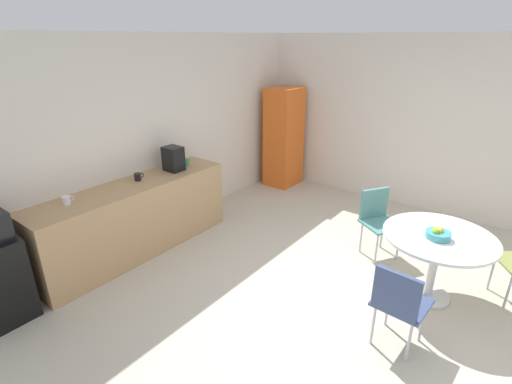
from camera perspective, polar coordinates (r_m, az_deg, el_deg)
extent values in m
plane|color=beige|center=(4.11, 14.06, -16.81)|extent=(6.00, 6.00, 0.00)
cube|color=silver|center=(5.26, -15.79, 7.79)|extent=(6.00, 0.10, 2.60)
cube|color=silver|center=(6.25, 26.84, 8.45)|extent=(0.10, 6.00, 2.60)
cube|color=tan|center=(4.96, -17.61, -3.81)|extent=(2.52, 0.60, 0.90)
cube|color=orange|center=(6.88, 4.19, 8.18)|extent=(0.60, 0.50, 1.74)
cylinder|color=silver|center=(4.53, 24.33, -13.92)|extent=(0.44, 0.44, 0.03)
cylinder|color=silver|center=(4.34, 25.10, -9.99)|extent=(0.08, 0.08, 0.70)
cylinder|color=white|center=(4.18, 25.85, -6.07)|extent=(1.08, 1.08, 0.03)
cylinder|color=silver|center=(4.95, 20.60, -7.40)|extent=(0.02, 0.02, 0.42)
cylinder|color=silver|center=(4.76, 17.64, -8.17)|extent=(0.02, 0.02, 0.42)
cylinder|color=silver|center=(5.16, 18.41, -5.83)|extent=(0.02, 0.02, 0.42)
cylinder|color=silver|center=(4.98, 15.51, -6.50)|extent=(0.02, 0.02, 0.42)
cube|color=teal|center=(4.86, 18.36, -4.63)|extent=(0.58, 0.58, 0.03)
cube|color=teal|center=(4.91, 17.33, -1.60)|extent=(0.34, 0.24, 0.38)
cylinder|color=silver|center=(3.90, 19.22, -15.92)|extent=(0.02, 0.02, 0.42)
cylinder|color=silver|center=(3.84, 23.72, -17.43)|extent=(0.02, 0.02, 0.42)
cylinder|color=silver|center=(3.67, 17.19, -18.45)|extent=(0.02, 0.02, 0.42)
cylinder|color=silver|center=(3.60, 22.01, -20.15)|extent=(0.02, 0.02, 0.42)
cube|color=#384772|center=(3.61, 21.03, -15.21)|extent=(0.44, 0.44, 0.03)
cube|color=#384772|center=(3.34, 20.31, -14.09)|extent=(0.06, 0.38, 0.38)
cylinder|color=silver|center=(4.62, 33.68, -12.24)|extent=(0.02, 0.02, 0.42)
cylinder|color=silver|center=(4.85, 31.88, -10.22)|extent=(0.02, 0.02, 0.42)
cylinder|color=teal|center=(4.10, 25.69, -5.83)|extent=(0.23, 0.23, 0.07)
sphere|color=#66B233|center=(4.05, 25.41, -5.49)|extent=(0.07, 0.07, 0.07)
sphere|color=yellow|center=(4.08, 25.85, -5.34)|extent=(0.07, 0.07, 0.07)
sphere|color=yellow|center=(4.09, 25.88, -5.28)|extent=(0.07, 0.07, 0.07)
sphere|color=yellow|center=(4.10, 25.45, -5.18)|extent=(0.07, 0.07, 0.07)
cylinder|color=black|center=(4.89, -17.37, 2.17)|extent=(0.08, 0.08, 0.09)
torus|color=black|center=(4.91, -16.83, 2.42)|extent=(0.06, 0.01, 0.06)
cylinder|color=white|center=(4.47, -26.62, -1.13)|extent=(0.08, 0.08, 0.09)
torus|color=white|center=(4.49, -25.98, -0.85)|extent=(0.06, 0.01, 0.06)
cylinder|color=#338C59|center=(5.31, -10.50, 4.44)|extent=(0.08, 0.08, 0.09)
torus|color=#338C59|center=(5.35, -10.05, 4.64)|extent=(0.06, 0.01, 0.06)
cube|color=black|center=(5.11, -12.31, 4.91)|extent=(0.20, 0.24, 0.32)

